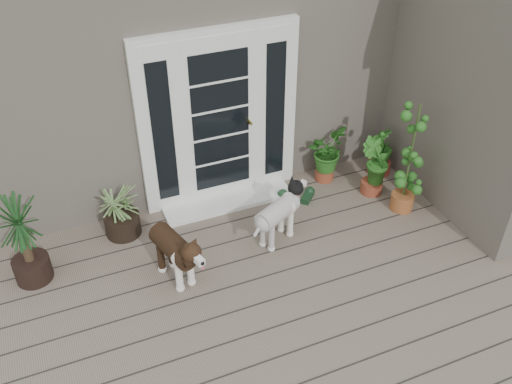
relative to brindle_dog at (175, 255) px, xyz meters
name	(u,v)px	position (x,y,z in m)	size (l,w,h in m)	color
deck	(318,317)	(1.14, -1.00, -0.38)	(6.20, 4.60, 0.12)	#6B5B4C
house_main	(182,27)	(1.14, 3.25, 1.11)	(7.40, 4.00, 3.10)	#665E54
house_wing	(508,83)	(4.04, 0.10, 1.11)	(1.60, 2.40, 3.10)	#665E54
door_unit	(219,119)	(0.94, 1.20, 0.75)	(1.90, 0.14, 2.15)	white
door_step	(228,201)	(0.94, 1.00, -0.30)	(1.60, 0.40, 0.05)	white
brindle_dog	(175,255)	(0.00, 0.00, 0.00)	(0.33, 0.77, 0.64)	#321F12
white_dog	(277,219)	(1.21, 0.14, -0.02)	(0.31, 0.72, 0.60)	white
spider_plant	(120,208)	(-0.36, 0.93, 0.03)	(0.67, 0.67, 0.71)	#8A9A5F
yucca	(24,241)	(-1.37, 0.57, 0.19)	(0.71, 0.71, 1.03)	black
herb_a	(326,158)	(2.28, 1.00, 0.00)	(0.50, 0.50, 0.64)	#194C15
herb_b	(373,174)	(2.69, 0.52, -0.05)	(0.37, 0.37, 0.55)	#275618
herb_c	(380,155)	(3.02, 0.87, -0.07)	(0.33, 0.33, 0.51)	#22621C
sapling	(410,158)	(2.85, 0.09, 0.41)	(0.43, 0.43, 1.46)	#18541D
clog_left	(287,198)	(1.63, 0.75, -0.27)	(0.15, 0.32, 0.10)	#16381D
clog_right	(308,196)	(1.88, 0.70, -0.28)	(0.14, 0.31, 0.09)	#14321A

